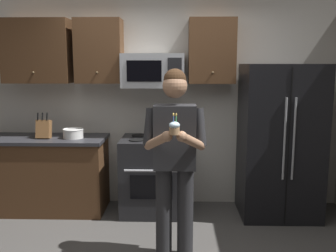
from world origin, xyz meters
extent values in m
cube|color=beige|center=(0.00, 1.75, 1.30)|extent=(4.40, 0.10, 2.60)
cube|color=black|center=(-0.15, 1.36, 0.46)|extent=(0.76, 0.66, 0.92)
cube|color=black|center=(-0.15, 1.02, 0.42)|extent=(0.48, 0.01, 0.28)
cylinder|color=#99999E|center=(-0.15, 1.00, 0.62)|extent=(0.60, 0.03, 0.03)
cylinder|color=black|center=(-0.33, 1.22, 0.93)|extent=(0.18, 0.18, 0.01)
cylinder|color=black|center=(0.03, 1.22, 0.93)|extent=(0.18, 0.18, 0.01)
cylinder|color=black|center=(-0.33, 1.50, 0.93)|extent=(0.18, 0.18, 0.01)
cylinder|color=black|center=(0.03, 1.50, 0.93)|extent=(0.18, 0.18, 0.01)
cube|color=#9EA0A5|center=(-0.15, 1.48, 1.72)|extent=(0.74, 0.40, 0.40)
cube|color=black|center=(-0.24, 1.28, 1.72)|extent=(0.40, 0.01, 0.24)
cube|color=black|center=(0.11, 1.28, 1.72)|extent=(0.16, 0.01, 0.30)
cube|color=black|center=(1.35, 1.32, 0.90)|extent=(0.90, 0.72, 1.80)
cylinder|color=gray|center=(1.30, 0.94, 1.00)|extent=(0.02, 0.02, 0.90)
cylinder|color=gray|center=(1.40, 0.94, 1.00)|extent=(0.02, 0.02, 0.90)
cube|color=black|center=(1.35, 0.95, 0.90)|extent=(0.01, 0.01, 1.74)
cube|color=#4C301C|center=(-1.55, 1.53, 1.95)|extent=(0.80, 0.34, 0.76)
sphere|color=brown|center=(-1.55, 1.35, 1.70)|extent=(0.03, 0.03, 0.03)
cube|color=#4C301C|center=(-0.80, 1.53, 1.95)|extent=(0.55, 0.34, 0.76)
sphere|color=brown|center=(-0.80, 1.35, 1.70)|extent=(0.03, 0.03, 0.03)
cube|color=#4C301C|center=(0.55, 1.53, 1.95)|extent=(0.55, 0.34, 0.76)
sphere|color=brown|center=(0.55, 1.35, 1.70)|extent=(0.03, 0.03, 0.03)
cube|color=#4C301C|center=(-1.45, 1.38, 0.44)|extent=(1.40, 0.62, 0.88)
cube|color=#2D2D33|center=(-1.45, 1.38, 0.90)|extent=(1.44, 0.66, 0.04)
cube|color=brown|center=(-1.45, 1.33, 1.03)|extent=(0.16, 0.15, 0.24)
cylinder|color=black|center=(-1.51, 1.31, 1.19)|extent=(0.02, 0.04, 0.09)
cylinder|color=black|center=(-1.45, 1.31, 1.19)|extent=(0.02, 0.04, 0.09)
cylinder|color=black|center=(-1.40, 1.31, 1.19)|extent=(0.02, 0.04, 0.09)
cylinder|color=white|center=(-1.11, 1.35, 0.97)|extent=(0.24, 0.24, 0.11)
torus|color=white|center=(-1.11, 1.35, 1.03)|extent=(0.25, 0.25, 0.01)
cylinder|color=#262628|center=(0.02, 0.27, 0.43)|extent=(0.15, 0.15, 0.86)
cylinder|color=#262628|center=(0.22, 0.27, 0.43)|extent=(0.15, 0.15, 0.86)
cube|color=#262628|center=(0.12, 0.27, 1.15)|extent=(0.38, 0.22, 0.58)
sphere|color=#A37556|center=(0.12, 0.27, 1.61)|extent=(0.22, 0.22, 0.22)
sphere|color=#382314|center=(0.12, 0.28, 1.66)|extent=(0.20, 0.20, 0.20)
cylinder|color=#262628|center=(-0.10, 0.24, 1.25)|extent=(0.15, 0.18, 0.35)
cylinder|color=#A37556|center=(-0.03, 0.08, 1.15)|extent=(0.26, 0.33, 0.21)
sphere|color=#A37556|center=(0.06, -0.05, 1.22)|extent=(0.09, 0.09, 0.09)
cylinder|color=#262628|center=(0.35, 0.24, 1.25)|extent=(0.15, 0.18, 0.35)
cylinder|color=#A37556|center=(0.27, 0.08, 1.15)|extent=(0.26, 0.33, 0.21)
sphere|color=#A37556|center=(0.18, -0.05, 1.22)|extent=(0.09, 0.09, 0.09)
cylinder|color=#A87F56|center=(0.12, -0.07, 1.26)|extent=(0.08, 0.08, 0.06)
ellipsoid|color=silver|center=(0.12, -0.07, 1.31)|extent=(0.09, 0.09, 0.06)
cylinder|color=#4CBF66|center=(0.14, -0.07, 1.36)|extent=(0.01, 0.01, 0.06)
ellipsoid|color=#FFD159|center=(0.14, -0.07, 1.40)|extent=(0.01, 0.01, 0.02)
cylinder|color=#F2D84C|center=(0.11, -0.06, 1.36)|extent=(0.01, 0.01, 0.06)
ellipsoid|color=#FFD159|center=(0.11, -0.06, 1.40)|extent=(0.01, 0.01, 0.02)
cylinder|color=#4C7FE5|center=(0.11, -0.09, 1.36)|extent=(0.01, 0.01, 0.06)
ellipsoid|color=#FFD159|center=(0.11, -0.09, 1.40)|extent=(0.01, 0.01, 0.02)
camera|label=1|loc=(0.15, -3.08, 1.80)|focal=40.42mm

